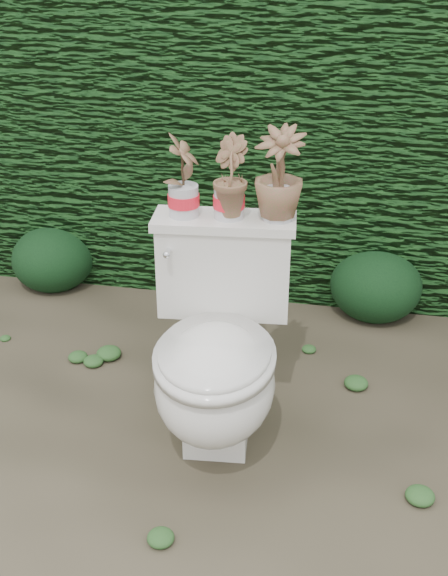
% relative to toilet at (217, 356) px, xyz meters
% --- Properties ---
extents(ground, '(60.00, 60.00, 0.00)m').
position_rel_toilet_xyz_m(ground, '(-0.22, -0.02, -0.36)').
color(ground, brown).
rests_on(ground, ground).
extents(hedge, '(8.00, 1.00, 1.60)m').
position_rel_toilet_xyz_m(hedge, '(-0.22, 1.58, 0.44)').
color(hedge, '#1E4F1A').
rests_on(hedge, ground).
extents(toilet, '(0.52, 0.72, 0.78)m').
position_rel_toilet_xyz_m(toilet, '(0.00, 0.00, 0.00)').
color(toilet, silver).
rests_on(toilet, ground).
extents(potted_plant_left, '(0.11, 0.15, 0.27)m').
position_rel_toilet_xyz_m(potted_plant_left, '(-0.16, 0.23, 0.56)').
color(potted_plant_left, '#256D21').
rests_on(potted_plant_left, toilet).
extents(potted_plant_center, '(0.18, 0.19, 0.27)m').
position_rel_toilet_xyz_m(potted_plant_center, '(-0.01, 0.24, 0.56)').
color(potted_plant_center, '#256D21').
rests_on(potted_plant_center, toilet).
extents(potted_plant_right, '(0.20, 0.20, 0.31)m').
position_rel_toilet_xyz_m(potted_plant_right, '(0.16, 0.26, 0.57)').
color(potted_plant_right, '#256D21').
rests_on(potted_plant_right, toilet).
extents(liriope_clump_1, '(0.42, 0.42, 0.33)m').
position_rel_toilet_xyz_m(liriope_clump_1, '(-1.08, 1.06, -0.19)').
color(liriope_clump_1, '#123515').
rests_on(liriope_clump_1, ground).
extents(liriope_clump_2, '(0.43, 0.43, 0.35)m').
position_rel_toilet_xyz_m(liriope_clump_2, '(0.55, 1.07, -0.18)').
color(liriope_clump_2, '#123515').
rests_on(liriope_clump_2, ground).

